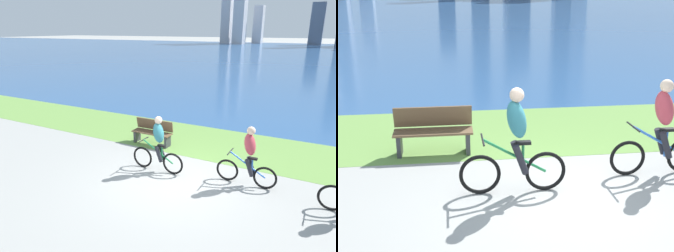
# 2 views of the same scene
# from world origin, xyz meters

# --- Properties ---
(ground_plane) EXTENTS (300.00, 300.00, 0.00)m
(ground_plane) POSITION_xyz_m (0.00, 0.00, 0.00)
(ground_plane) COLOR #9E9E99
(grass_strip_bayside) EXTENTS (120.00, 3.35, 0.01)m
(grass_strip_bayside) POSITION_xyz_m (0.00, 3.32, 0.00)
(grass_strip_bayside) COLOR #6B9947
(grass_strip_bayside) RESTS_ON ground
(bay_water_surface) EXTENTS (300.00, 88.30, 0.00)m
(bay_water_surface) POSITION_xyz_m (0.00, 49.14, 0.00)
(bay_water_surface) COLOR #2D568C
(bay_water_surface) RESTS_ON ground
(cyclist_lead) EXTENTS (1.69, 0.52, 1.69)m
(cyclist_lead) POSITION_xyz_m (-0.62, 0.30, 0.84)
(cyclist_lead) COLOR black
(cyclist_lead) RESTS_ON ground
(cyclist_trailing) EXTENTS (1.65, 0.52, 1.67)m
(cyclist_trailing) POSITION_xyz_m (1.93, 0.68, 0.83)
(cyclist_trailing) COLOR black
(cyclist_trailing) RESTS_ON ground
(bench_near_path) EXTENTS (1.50, 0.47, 0.90)m
(bench_near_path) POSITION_xyz_m (-1.93, 2.17, 0.45)
(bench_near_path) COLOR brown
(bench_near_path) RESTS_ON ground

